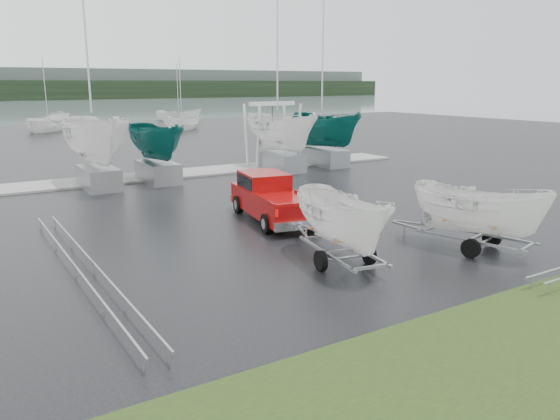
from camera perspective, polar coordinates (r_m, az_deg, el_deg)
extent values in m
plane|color=black|center=(21.67, 2.89, -1.01)|extent=(120.00, 120.00, 0.00)
plane|color=gray|center=(117.99, -26.29, 9.25)|extent=(300.00, 300.00, 0.00)
cube|color=#979791|center=(32.96, -10.08, 3.80)|extent=(30.00, 3.00, 0.12)
cube|color=#880707|center=(21.36, -0.82, 0.78)|extent=(2.69, 5.44, 0.85)
cube|color=#880707|center=(22.10, -1.69, 2.97)|extent=(2.00, 2.32, 0.76)
cube|color=black|center=(22.09, -1.69, 3.09)|extent=(1.99, 2.11, 0.49)
cube|color=silver|center=(19.04, 2.01, -1.60)|extent=(1.81, 0.48, 0.31)
cylinder|color=black|center=(22.74, -4.35, 0.58)|extent=(0.39, 0.75, 0.72)
cylinder|color=black|center=(23.29, -0.34, 0.92)|extent=(0.39, 0.75, 0.72)
cylinder|color=black|center=(19.60, -1.38, -1.43)|extent=(0.39, 0.75, 0.72)
cylinder|color=black|center=(20.24, 3.15, -0.99)|extent=(0.39, 0.75, 0.72)
cube|color=#96999F|center=(16.03, 4.78, -4.49)|extent=(0.72, 3.56, 0.08)
cube|color=#96999F|center=(16.53, 8.21, -4.03)|extent=(0.72, 3.56, 0.08)
cylinder|color=#96999F|center=(16.15, 6.84, -4.96)|extent=(1.59, 0.36, 0.08)
cylinder|color=black|center=(15.80, 4.27, -5.31)|extent=(0.28, 0.62, 0.60)
cylinder|color=black|center=(16.53, 9.29, -4.61)|extent=(0.28, 0.62, 0.60)
imported|color=silver|center=(15.73, 6.74, 3.98)|extent=(2.04, 2.08, 4.64)
cube|color=#F15707|center=(16.80, 5.29, -1.71)|extent=(1.53, 0.32, 0.03)
cube|color=#F15707|center=(15.45, 7.96, -3.12)|extent=(1.53, 0.32, 0.03)
cube|color=#96999F|center=(18.16, 19.10, -3.06)|extent=(1.01, 3.50, 0.08)
cube|color=#96999F|center=(19.14, 20.46, -2.36)|extent=(1.01, 3.50, 0.08)
cylinder|color=#96999F|center=(18.62, 20.32, -3.25)|extent=(1.57, 0.49, 0.08)
cylinder|color=black|center=(17.91, 19.31, -3.81)|extent=(0.33, 0.63, 0.60)
cylinder|color=black|center=(19.33, 21.26, -2.74)|extent=(0.33, 0.63, 0.60)
imported|color=silver|center=(18.19, 20.36, 4.33)|extent=(2.11, 2.14, 4.54)
cube|color=#F15707|center=(18.83, 17.70, -0.67)|extent=(1.51, 0.44, 0.03)
cube|color=#F15707|center=(18.23, 22.22, -1.47)|extent=(1.51, 0.44, 0.03)
cylinder|color=silver|center=(34.01, -2.29, 7.59)|extent=(0.16, 0.58, 3.99)
cylinder|color=silver|center=(35.40, -3.58, 7.79)|extent=(0.16, 0.58, 3.99)
cylinder|color=silver|center=(35.57, 1.96, 7.84)|extent=(0.16, 0.58, 3.99)
cylinder|color=silver|center=(36.91, 0.57, 8.04)|extent=(0.16, 0.58, 3.99)
cube|color=silver|center=(35.32, -0.81, 11.06)|extent=(3.30, 0.25, 0.25)
cube|color=#96999F|center=(29.40, -18.40, 3.20)|extent=(1.60, 3.20, 1.10)
imported|color=silver|center=(29.03, -18.99, 11.13)|extent=(2.65, 2.72, 7.04)
cylinder|color=#B2B2B7|center=(29.57, -19.62, 16.37)|extent=(0.10, 0.10, 7.00)
cube|color=#96999F|center=(30.48, -12.62, 3.88)|extent=(1.60, 3.20, 1.10)
imported|color=#0B514A|center=(30.13, -12.94, 10.23)|extent=(2.13, 2.18, 5.66)
cube|color=#96999F|center=(33.64, 0.18, 5.05)|extent=(1.60, 3.20, 1.10)
imported|color=silver|center=(33.32, 0.19, 11.65)|extent=(2.49, 2.56, 6.63)
cylinder|color=#B2B2B7|center=(33.78, -0.28, 16.34)|extent=(0.10, 0.10, 7.00)
cube|color=#96999F|center=(35.88, 4.78, 5.52)|extent=(1.60, 3.20, 1.10)
imported|color=#0B514A|center=(35.58, 4.90, 11.51)|extent=(2.41, 2.47, 6.40)
cylinder|color=#B2B2B7|center=(36.01, 4.49, 15.96)|extent=(0.10, 0.10, 7.00)
cylinder|color=#96999F|center=(19.19, -21.01, -2.68)|extent=(0.06, 6.50, 0.06)
cylinder|color=#96999F|center=(19.11, -22.47, -2.87)|extent=(0.06, 6.50, 0.06)
cylinder|color=#96999F|center=(13.61, -16.01, -8.70)|extent=(0.06, 6.50, 0.06)
cylinder|color=#96999F|center=(13.50, -18.07, -9.03)|extent=(0.06, 6.50, 0.06)
imported|color=silver|center=(67.21, -22.99, 7.61)|extent=(4.22, 4.24, 7.95)
cylinder|color=#B2B2B7|center=(67.02, -23.30, 11.01)|extent=(0.08, 0.08, 8.00)
imported|color=silver|center=(64.55, -10.20, 8.25)|extent=(3.72, 3.71, 6.92)
cylinder|color=#B2B2B7|center=(64.35, -10.35, 11.80)|extent=(0.08, 0.08, 8.00)
imported|color=silver|center=(80.84, -10.52, 9.19)|extent=(3.64, 3.63, 6.76)
cylinder|color=#B2B2B7|center=(80.68, -10.64, 12.03)|extent=(0.08, 0.08, 8.00)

